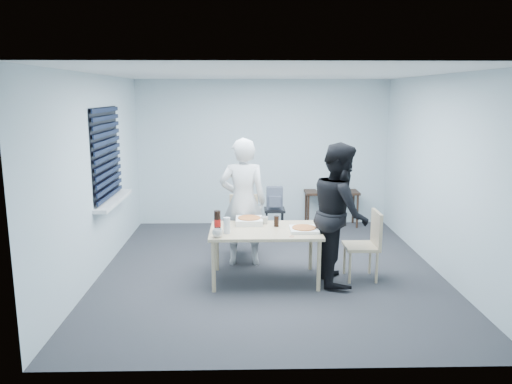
{
  "coord_description": "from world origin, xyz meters",
  "views": [
    {
      "loc": [
        -0.34,
        -6.44,
        2.35
      ],
      "look_at": [
        -0.18,
        0.1,
        1.06
      ],
      "focal_mm": 35.0,
      "sensor_mm": 36.0,
      "label": 1
    }
  ],
  "objects_px": {
    "dining_table": "(265,234)",
    "soda_bottle": "(217,222)",
    "mug_b": "(264,220)",
    "person_white": "(243,202)",
    "chair_right": "(368,240)",
    "person_black": "(340,213)",
    "chair_far": "(244,221)",
    "side_table": "(332,195)",
    "stool": "(274,215)",
    "mug_a": "(218,233)",
    "backpack": "(275,198)"
  },
  "relations": [
    {
      "from": "dining_table",
      "to": "backpack",
      "type": "bearing_deg",
      "value": 83.1
    },
    {
      "from": "chair_right",
      "to": "person_black",
      "type": "bearing_deg",
      "value": -169.39
    },
    {
      "from": "dining_table",
      "to": "person_black",
      "type": "height_order",
      "value": "person_black"
    },
    {
      "from": "dining_table",
      "to": "soda_bottle",
      "type": "xyz_separation_m",
      "value": [
        -0.59,
        -0.12,
        0.19
      ]
    },
    {
      "from": "chair_right",
      "to": "mug_b",
      "type": "height_order",
      "value": "chair_right"
    },
    {
      "from": "person_white",
      "to": "stool",
      "type": "xyz_separation_m",
      "value": [
        0.52,
        1.34,
        -0.52
      ]
    },
    {
      "from": "person_black",
      "to": "soda_bottle",
      "type": "distance_m",
      "value": 1.52
    },
    {
      "from": "side_table",
      "to": "mug_a",
      "type": "relative_size",
      "value": 7.76
    },
    {
      "from": "backpack",
      "to": "side_table",
      "type": "bearing_deg",
      "value": 20.17
    },
    {
      "from": "side_table",
      "to": "mug_b",
      "type": "bearing_deg",
      "value": -118.67
    },
    {
      "from": "person_white",
      "to": "backpack",
      "type": "height_order",
      "value": "person_white"
    },
    {
      "from": "chair_far",
      "to": "stool",
      "type": "relative_size",
      "value": 1.88
    },
    {
      "from": "person_white",
      "to": "stool",
      "type": "bearing_deg",
      "value": -111.2
    },
    {
      "from": "dining_table",
      "to": "chair_far",
      "type": "height_order",
      "value": "chair_far"
    },
    {
      "from": "chair_far",
      "to": "person_white",
      "type": "height_order",
      "value": "person_white"
    },
    {
      "from": "person_white",
      "to": "stool",
      "type": "relative_size",
      "value": 3.74
    },
    {
      "from": "soda_bottle",
      "to": "person_black",
      "type": "bearing_deg",
      "value": 2.79
    },
    {
      "from": "side_table",
      "to": "mug_b",
      "type": "height_order",
      "value": "mug_b"
    },
    {
      "from": "stool",
      "to": "mug_a",
      "type": "relative_size",
      "value": 3.85
    },
    {
      "from": "mug_a",
      "to": "soda_bottle",
      "type": "relative_size",
      "value": 0.45
    },
    {
      "from": "person_white",
      "to": "mug_b",
      "type": "xyz_separation_m",
      "value": [
        0.28,
        -0.37,
        -0.16
      ]
    },
    {
      "from": "chair_far",
      "to": "person_white",
      "type": "bearing_deg",
      "value": -91.23
    },
    {
      "from": "dining_table",
      "to": "side_table",
      "type": "distance_m",
      "value": 2.97
    },
    {
      "from": "stool",
      "to": "soda_bottle",
      "type": "bearing_deg",
      "value": -111.52
    },
    {
      "from": "side_table",
      "to": "backpack",
      "type": "xyz_separation_m",
      "value": [
        -1.07,
        -0.69,
        0.1
      ]
    },
    {
      "from": "person_white",
      "to": "backpack",
      "type": "distance_m",
      "value": 1.44
    },
    {
      "from": "mug_b",
      "to": "soda_bottle",
      "type": "relative_size",
      "value": 0.37
    },
    {
      "from": "chair_right",
      "to": "person_black",
      "type": "xyz_separation_m",
      "value": [
        -0.39,
        -0.07,
        0.37
      ]
    },
    {
      "from": "stool",
      "to": "backpack",
      "type": "bearing_deg",
      "value": -90.0
    },
    {
      "from": "person_black",
      "to": "mug_b",
      "type": "bearing_deg",
      "value": 70.62
    },
    {
      "from": "dining_table",
      "to": "backpack",
      "type": "relative_size",
      "value": 3.72
    },
    {
      "from": "stool",
      "to": "backpack",
      "type": "relative_size",
      "value": 1.27
    },
    {
      "from": "mug_b",
      "to": "soda_bottle",
      "type": "xyz_separation_m",
      "value": [
        -0.59,
        -0.4,
        0.08
      ]
    },
    {
      "from": "dining_table",
      "to": "soda_bottle",
      "type": "bearing_deg",
      "value": -168.46
    },
    {
      "from": "chair_far",
      "to": "side_table",
      "type": "relative_size",
      "value": 0.93
    },
    {
      "from": "side_table",
      "to": "dining_table",
      "type": "bearing_deg",
      "value": -116.13
    },
    {
      "from": "dining_table",
      "to": "mug_b",
      "type": "height_order",
      "value": "mug_b"
    },
    {
      "from": "dining_table",
      "to": "mug_b",
      "type": "relative_size",
      "value": 13.84
    },
    {
      "from": "chair_right",
      "to": "backpack",
      "type": "distance_m",
      "value": 2.23
    },
    {
      "from": "backpack",
      "to": "soda_bottle",
      "type": "distance_m",
      "value": 2.26
    },
    {
      "from": "chair_far",
      "to": "dining_table",
      "type": "bearing_deg",
      "value": -75.65
    },
    {
      "from": "person_white",
      "to": "stool",
      "type": "height_order",
      "value": "person_white"
    },
    {
      "from": "person_white",
      "to": "mug_b",
      "type": "bearing_deg",
      "value": 127.02
    },
    {
      "from": "dining_table",
      "to": "side_table",
      "type": "height_order",
      "value": "dining_table"
    },
    {
      "from": "person_white",
      "to": "mug_a",
      "type": "bearing_deg",
      "value": 73.01
    },
    {
      "from": "person_white",
      "to": "side_table",
      "type": "distance_m",
      "value": 2.58
    },
    {
      "from": "person_white",
      "to": "mug_a",
      "type": "height_order",
      "value": "person_white"
    },
    {
      "from": "side_table",
      "to": "stool",
      "type": "distance_m",
      "value": 1.28
    },
    {
      "from": "person_white",
      "to": "soda_bottle",
      "type": "height_order",
      "value": "person_white"
    },
    {
      "from": "chair_right",
      "to": "side_table",
      "type": "xyz_separation_m",
      "value": [
        -0.01,
        2.64,
        0.04
      ]
    }
  ]
}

